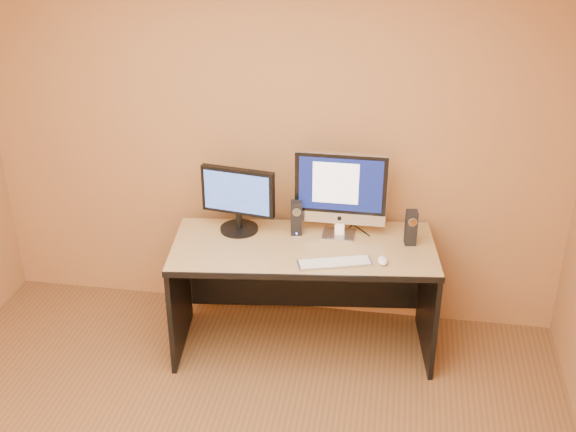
{
  "coord_description": "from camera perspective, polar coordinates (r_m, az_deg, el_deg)",
  "views": [
    {
      "loc": [
        0.84,
        -2.49,
        2.99
      ],
      "look_at": [
        0.21,
        1.41,
        1.03
      ],
      "focal_mm": 45.0,
      "sensor_mm": 36.0,
      "label": 1
    }
  ],
  "objects": [
    {
      "name": "walls",
      "position": [
        3.12,
        -7.98,
        -6.7
      ],
      "size": [
        4.0,
        4.0,
        2.6
      ],
      "primitive_type": null,
      "color": "#9E653F",
      "rests_on": "ground"
    },
    {
      "name": "speaker_right",
      "position": [
        4.64,
        9.7,
        -0.91
      ],
      "size": [
        0.08,
        0.09,
        0.23
      ],
      "primitive_type": null,
      "rotation": [
        0.0,
        0.0,
        0.16
      ],
      "color": "black",
      "rests_on": "desk"
    },
    {
      "name": "cable_a",
      "position": [
        4.83,
        5.67,
        -1.02
      ],
      "size": [
        0.15,
        0.18,
        0.01
      ],
      "primitive_type": "cylinder",
      "rotation": [
        1.57,
        0.0,
        0.68
      ],
      "color": "black",
      "rests_on": "desk"
    },
    {
      "name": "speaker_left",
      "position": [
        4.71,
        0.67,
        -0.13
      ],
      "size": [
        0.08,
        0.09,
        0.23
      ],
      "primitive_type": null,
      "rotation": [
        0.0,
        0.0,
        0.19
      ],
      "color": "black",
      "rests_on": "desk"
    },
    {
      "name": "cable_b",
      "position": [
        4.82,
        4.85,
        -1.0
      ],
      "size": [
        0.04,
        0.19,
        0.01
      ],
      "primitive_type": "cylinder",
      "rotation": [
        1.57,
        0.0,
        -0.19
      ],
      "color": "black",
      "rests_on": "desk"
    },
    {
      "name": "desk",
      "position": [
        4.8,
        1.2,
        -6.45
      ],
      "size": [
        1.76,
        0.94,
        0.78
      ],
      "primitive_type": null,
      "rotation": [
        0.0,
        0.0,
        0.12
      ],
      "color": "tan",
      "rests_on": "ground"
    },
    {
      "name": "keyboard",
      "position": [
        4.41,
        3.7,
        -3.7
      ],
      "size": [
        0.47,
        0.25,
        0.02
      ],
      "primitive_type": "cube",
      "rotation": [
        0.0,
        0.0,
        0.31
      ],
      "color": "#B0B1B5",
      "rests_on": "desk"
    },
    {
      "name": "mouse",
      "position": [
        4.44,
        7.48,
        -3.5
      ],
      "size": [
        0.07,
        0.11,
        0.04
      ],
      "primitive_type": "ellipsoid",
      "rotation": [
        0.0,
        0.0,
        0.13
      ],
      "color": "white",
      "rests_on": "desk"
    },
    {
      "name": "second_monitor",
      "position": [
        4.71,
        -3.96,
        1.26
      ],
      "size": [
        0.54,
        0.33,
        0.44
      ],
      "primitive_type": null,
      "rotation": [
        0.0,
        0.0,
        -0.16
      ],
      "color": "black",
      "rests_on": "desk"
    },
    {
      "name": "imac",
      "position": [
        4.62,
        4.14,
        1.66
      ],
      "size": [
        0.6,
        0.22,
        0.58
      ],
      "primitive_type": null,
      "rotation": [
        0.0,
        0.0,
        -0.01
      ],
      "color": "silver",
      "rests_on": "desk"
    }
  ]
}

